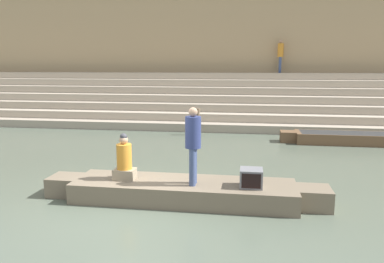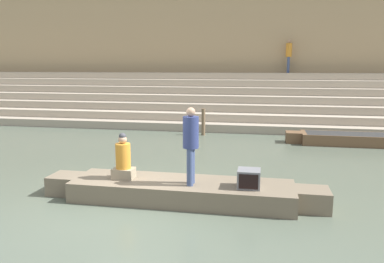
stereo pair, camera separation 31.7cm
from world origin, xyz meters
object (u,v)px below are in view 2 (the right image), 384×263
object	(u,v)px
tv_set	(249,179)
person_on_steps	(289,54)
person_rowing	(123,160)
rowboat_main	(182,190)
person_standing	(191,141)
moored_boat_shore	(359,139)
mooring_post	(203,122)

from	to	relation	value
tv_set	person_on_steps	xyz separation A→B (m)	(1.49, 13.42, 2.93)
person_rowing	rowboat_main	bearing A→B (deg)	-0.40
rowboat_main	tv_set	bearing A→B (deg)	-3.18
person_standing	tv_set	distance (m)	1.44
rowboat_main	moored_boat_shore	world-z (taller)	rowboat_main
moored_boat_shore	person_on_steps	bearing A→B (deg)	112.92
person_standing	tv_set	bearing A→B (deg)	12.40
tv_set	person_on_steps	world-z (taller)	person_on_steps
rowboat_main	moored_boat_shore	bearing A→B (deg)	55.11
person_on_steps	tv_set	bearing A→B (deg)	-64.00
tv_set	mooring_post	distance (m)	8.30
person_rowing	tv_set	size ratio (longest dim) A/B	2.22
mooring_post	person_rowing	bearing A→B (deg)	-93.96
tv_set	moored_boat_shore	size ratio (longest dim) A/B	0.09
moored_boat_shore	tv_set	bearing A→B (deg)	-115.19
person_rowing	mooring_post	size ratio (longest dim) A/B	0.91
moored_boat_shore	mooring_post	xyz separation A→B (m)	(-6.03, 0.87, 0.35)
tv_set	mooring_post	xyz separation A→B (m)	(-2.23, 7.99, -0.06)
rowboat_main	person_standing	size ratio (longest dim) A/B	3.76
person_rowing	tv_set	world-z (taller)	person_rowing
mooring_post	rowboat_main	bearing A→B (deg)	-84.34
person_rowing	person_on_steps	world-z (taller)	person_on_steps
moored_boat_shore	person_on_steps	distance (m)	7.49
rowboat_main	mooring_post	bearing A→B (deg)	97.67
person_rowing	mooring_post	world-z (taller)	person_rowing
moored_boat_shore	person_standing	bearing A→B (deg)	-122.21
tv_set	moored_boat_shore	xyz separation A→B (m)	(3.80, 7.12, -0.41)
rowboat_main	person_standing	world-z (taller)	person_standing
person_standing	moored_boat_shore	world-z (taller)	person_standing
rowboat_main	moored_boat_shore	size ratio (longest dim) A/B	1.17
person_standing	moored_boat_shore	distance (m)	8.81
person_on_steps	rowboat_main	bearing A→B (deg)	-70.15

